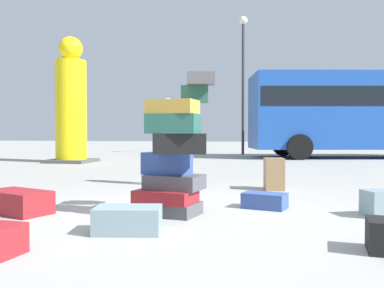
{
  "coord_description": "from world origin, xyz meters",
  "views": [
    {
      "loc": [
        1.08,
        -4.52,
        0.94
      ],
      "look_at": [
        -0.19,
        1.4,
        0.78
      ],
      "focal_mm": 38.63,
      "sensor_mm": 36.0,
      "label": 1
    }
  ],
  "objects": [
    {
      "name": "ground_plane",
      "position": [
        0.0,
        0.0,
        0.0
      ],
      "size": [
        80.0,
        80.0,
        0.0
      ],
      "primitive_type": "plane",
      "color": "#9E9E99"
    },
    {
      "name": "yellow_dummy_statue",
      "position": [
        -5.5,
        7.6,
        1.79
      ],
      "size": [
        1.37,
        1.37,
        4.02
      ],
      "color": "yellow",
      "rests_on": "ground"
    },
    {
      "name": "person_bearded_onlooker",
      "position": [
        -0.91,
        2.64,
        0.94
      ],
      "size": [
        0.3,
        0.3,
        1.57
      ],
      "rotation": [
        0.0,
        0.0,
        -0.97
      ],
      "color": "brown",
      "rests_on": "ground"
    },
    {
      "name": "suitcase_brown_foreground_far",
      "position": [
        0.97,
        2.45,
        0.26
      ],
      "size": [
        0.36,
        0.42,
        0.53
      ],
      "primitive_type": "cube",
      "rotation": [
        0.0,
        0.0,
        0.15
      ],
      "color": "olive",
      "rests_on": "ground"
    },
    {
      "name": "parked_bus",
      "position": [
        4.09,
        12.18,
        1.83
      ],
      "size": [
        8.66,
        4.25,
        3.15
      ],
      "rotation": [
        0.0,
        0.0,
        0.22
      ],
      "color": "#1E4CA5",
      "rests_on": "ground"
    },
    {
      "name": "suitcase_tower",
      "position": [
        -0.12,
        0.04,
        0.65
      ],
      "size": [
        0.94,
        0.72,
        1.64
      ],
      "color": "#4C4C51",
      "rests_on": "ground"
    },
    {
      "name": "suitcase_maroon_white_trunk",
      "position": [
        -1.93,
        -0.24,
        0.13
      ],
      "size": [
        0.89,
        0.68,
        0.27
      ],
      "primitive_type": "cube",
      "rotation": [
        0.0,
        0.0,
        -0.34
      ],
      "color": "maroon",
      "rests_on": "ground"
    },
    {
      "name": "lamp_post",
      "position": [
        -0.55,
        13.56,
        3.93
      ],
      "size": [
        0.36,
        0.36,
        6.0
      ],
      "color": "#333338",
      "rests_on": "ground"
    },
    {
      "name": "suitcase_navy_foreground_near",
      "position": [
        0.89,
        0.71,
        0.1
      ],
      "size": [
        0.59,
        0.45,
        0.19
      ],
      "primitive_type": "cube",
      "rotation": [
        0.0,
        0.0,
        -0.27
      ],
      "color": "#334F99",
      "rests_on": "ground"
    },
    {
      "name": "suitcase_slate_left_side",
      "position": [
        -0.33,
        -0.85,
        0.12
      ],
      "size": [
        0.68,
        0.49,
        0.25
      ],
      "primitive_type": "cube",
      "rotation": [
        0.0,
        0.0,
        0.19
      ],
      "color": "gray",
      "rests_on": "ground"
    }
  ]
}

